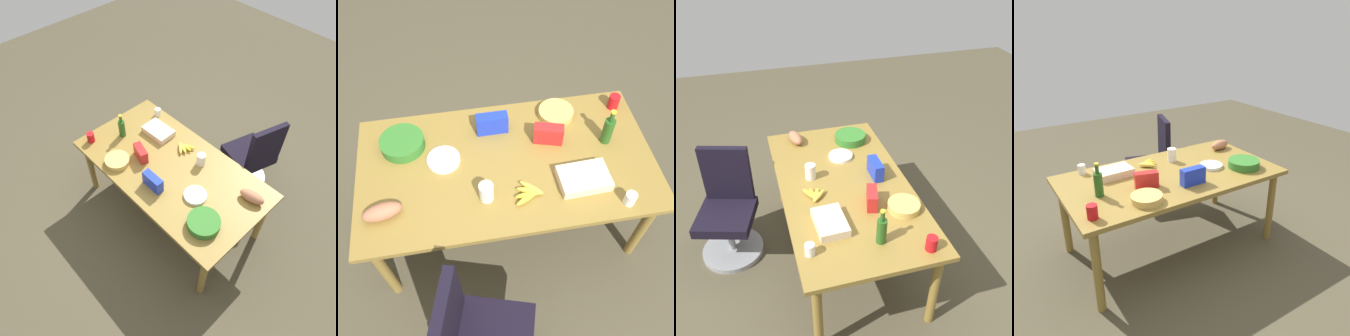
% 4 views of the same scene
% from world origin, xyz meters
% --- Properties ---
extents(ground_plane, '(10.00, 10.00, 0.00)m').
position_xyz_m(ground_plane, '(0.00, 0.00, 0.00)').
color(ground_plane, '#4D4632').
extents(conference_table, '(1.98, 1.07, 0.78)m').
position_xyz_m(conference_table, '(0.00, 0.00, 0.71)').
color(conference_table, olive).
rests_on(conference_table, ground).
extents(office_chair, '(0.60, 0.60, 1.02)m').
position_xyz_m(office_chair, '(0.32, 1.00, 0.39)').
color(office_chair, gray).
rests_on(office_chair, ground).
extents(paper_cup, '(0.08, 0.08, 0.09)m').
position_xyz_m(paper_cup, '(-0.69, 0.44, 0.83)').
color(paper_cup, white).
rests_on(paper_cup, conference_table).
extents(chip_bag_blue, '(0.22, 0.08, 0.15)m').
position_xyz_m(chip_bag_blue, '(0.05, -0.29, 0.86)').
color(chip_bag_blue, '#1B34C3').
rests_on(chip_bag_blue, conference_table).
extents(bread_loaf, '(0.26, 0.15, 0.10)m').
position_xyz_m(bread_loaf, '(0.80, 0.27, 0.83)').
color(bread_loaf, '#A76848').
rests_on(bread_loaf, conference_table).
extents(paper_plate_stack, '(0.23, 0.23, 0.03)m').
position_xyz_m(paper_plate_stack, '(0.41, -0.08, 0.80)').
color(paper_plate_stack, white).
rests_on(paper_plate_stack, conference_table).
extents(banana_bunch, '(0.20, 0.20, 0.04)m').
position_xyz_m(banana_bunch, '(-0.09, 0.28, 0.81)').
color(banana_bunch, yellow).
rests_on(banana_bunch, conference_table).
extents(mayo_jar, '(0.11, 0.11, 0.13)m').
position_xyz_m(mayo_jar, '(0.17, 0.25, 0.85)').
color(mayo_jar, white).
rests_on(mayo_jar, conference_table).
extents(sheet_cake, '(0.33, 0.23, 0.07)m').
position_xyz_m(sheet_cake, '(-0.46, 0.24, 0.82)').
color(sheet_cake, beige).
rests_on(sheet_cake, conference_table).
extents(chip_bag_red, '(0.21, 0.13, 0.14)m').
position_xyz_m(chip_bag_red, '(-0.31, -0.14, 0.85)').
color(chip_bag_red, red).
rests_on(chip_bag_red, conference_table).
extents(chip_bowl, '(0.27, 0.27, 0.06)m').
position_xyz_m(chip_bowl, '(-0.42, -0.36, 0.81)').
color(chip_bowl, '#D6AE56').
rests_on(chip_bowl, conference_table).
extents(red_solo_cup, '(0.10, 0.10, 0.11)m').
position_xyz_m(red_solo_cup, '(-0.87, -0.37, 0.84)').
color(red_solo_cup, red).
rests_on(red_solo_cup, conference_table).
extents(wine_bottle, '(0.09, 0.09, 0.29)m').
position_xyz_m(wine_bottle, '(-0.70, -0.07, 0.89)').
color(wine_bottle, '#23541A').
rests_on(wine_bottle, conference_table).
extents(salad_bowl, '(0.33, 0.33, 0.08)m').
position_xyz_m(salad_bowl, '(0.68, -0.25, 0.82)').
color(salad_bowl, '#317127').
rests_on(salad_bowl, conference_table).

